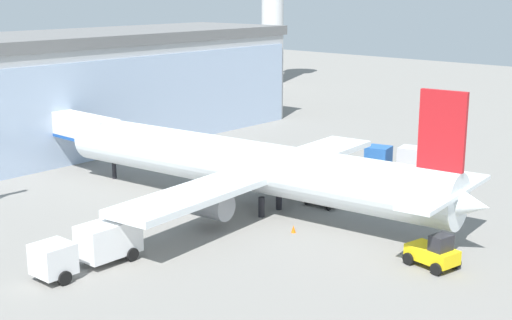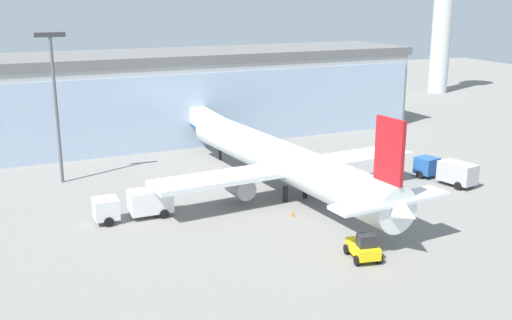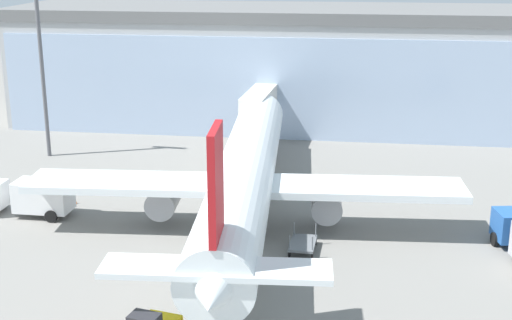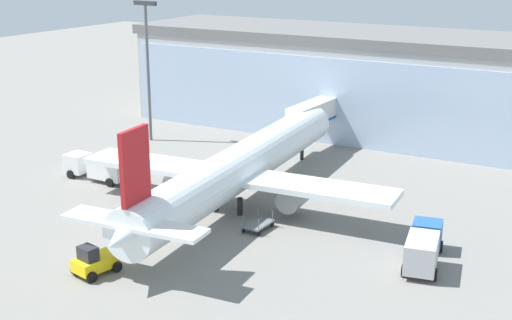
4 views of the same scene
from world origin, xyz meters
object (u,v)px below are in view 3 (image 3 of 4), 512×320
Objects in this scene: apron_light_mast at (40,49)px; safety_cone_wingtip at (74,200)px; airplane at (245,175)px; safety_cone_nose at (192,255)px; catering_truck at (26,196)px; baggage_cart at (303,244)px; jet_bridge at (262,102)px.

apron_light_mast is 17.25m from safety_cone_wingtip.
airplane is 14.08m from safety_cone_wingtip.
safety_cone_nose is 14.06m from safety_cone_wingtip.
catering_truck reaches higher than baggage_cart.
safety_cone_nose is at bearing -178.87° from jet_bridge.
safety_cone_wingtip is at bearing 150.19° from jet_bridge.
apron_light_mast is at bearing 55.87° from baggage_cart.
safety_cone_wingtip is at bearing 72.56° from baggage_cart.
catering_truck is at bearing 148.81° from jet_bridge.
jet_bridge is 0.29× the size of airplane.
jet_bridge is 26.02m from catering_truck.
apron_light_mast is 32.81m from baggage_cart.
jet_bridge is at bearing 60.59° from safety_cone_wingtip.
safety_cone_nose is at bearing -34.34° from safety_cone_wingtip.
baggage_cart is at bearing -163.67° from jet_bridge.
apron_light_mast reaches higher than catering_truck.
catering_truck is 14.89m from safety_cone_nose.
airplane is 14.11× the size of baggage_cart.
airplane reaches higher than safety_cone_nose.
apron_light_mast reaches higher than safety_cone_nose.
apron_light_mast is 26.09m from airplane.
catering_truck is 20.82m from baggage_cart.
safety_cone_wingtip is (-13.63, 1.29, -3.29)m from airplane.
safety_cone_wingtip is (8.02, -11.75, -9.76)m from apron_light_mast.
jet_bridge is 20.79m from airplane.
safety_cone_wingtip is (-10.88, -19.30, -4.06)m from jet_bridge.
baggage_cart is (26.31, -17.12, -9.53)m from apron_light_mast.
catering_truck reaches higher than safety_cone_wingtip.
jet_bridge is 26.05m from baggage_cart.
safety_cone_nose and safety_cone_wingtip have the same top height.
safety_cone_wingtip is at bearing -131.53° from catering_truck.
apron_light_mast reaches higher than airplane.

